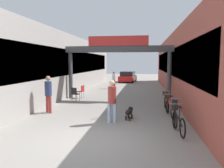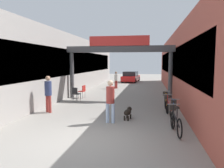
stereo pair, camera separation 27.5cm
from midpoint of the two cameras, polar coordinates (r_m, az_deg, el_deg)
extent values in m
plane|color=gray|center=(7.19, -6.17, -14.52)|extent=(80.00, 80.00, 0.00)
cube|color=#9E9993|center=(18.83, -12.00, 4.89)|extent=(3.00, 26.00, 4.51)
cube|color=black|center=(18.33, -7.69, 5.65)|extent=(0.04, 23.40, 1.80)
cube|color=#B25142|center=(17.78, 20.31, 4.62)|extent=(3.00, 26.00, 4.51)
cube|color=black|center=(17.57, 15.57, 5.49)|extent=(0.04, 23.40, 1.80)
cylinder|color=#4C4C4F|center=(15.50, -9.94, 2.26)|extent=(0.28, 0.28, 3.15)
cylinder|color=#4C4C4F|center=(14.66, 15.55, 1.95)|extent=(0.28, 0.28, 3.15)
cube|color=#4C4C4F|center=(14.71, 2.48, 9.10)|extent=(7.40, 0.44, 0.41)
cube|color=red|center=(14.55, 2.39, 11.21)|extent=(3.96, 0.10, 0.64)
cylinder|color=#A5BFE0|center=(9.04, -0.30, -7.54)|extent=(0.15, 0.15, 0.82)
cylinder|color=#A5BFE0|center=(8.98, 1.19, -7.63)|extent=(0.15, 0.15, 0.82)
cylinder|color=#99332D|center=(8.87, 0.45, -2.87)|extent=(0.37, 0.37, 0.68)
sphere|color=beige|center=(8.81, 0.45, 0.25)|extent=(0.25, 0.25, 0.23)
cylinder|color=#99332D|center=(11.15, -15.23, -5.13)|extent=(0.19, 0.19, 0.85)
cylinder|color=#99332D|center=(11.35, -15.89, -4.96)|extent=(0.19, 0.19, 0.85)
cylinder|color=navy|center=(11.13, -15.67, -1.12)|extent=(0.47, 0.47, 0.70)
sphere|color=tan|center=(11.09, -15.74, 1.45)|extent=(0.33, 0.33, 0.24)
cylinder|color=#99332D|center=(20.77, 1.63, -0.12)|extent=(0.19, 0.19, 0.75)
cylinder|color=#99332D|center=(20.57, 1.25, -0.18)|extent=(0.19, 0.19, 0.75)
cylinder|color=silver|center=(20.61, 1.45, 1.74)|extent=(0.46, 0.46, 0.62)
sphere|color=#8C664C|center=(20.59, 1.45, 2.98)|extent=(0.28, 0.28, 0.21)
ellipsoid|color=black|center=(9.56, 4.93, -7.36)|extent=(0.39, 0.66, 0.25)
sphere|color=black|center=(9.81, 5.39, -6.52)|extent=(0.25, 0.25, 0.21)
sphere|color=white|center=(9.74, 5.23, -7.20)|extent=(0.18, 0.18, 0.15)
cylinder|color=black|center=(9.81, 4.76, -8.37)|extent=(0.08, 0.08, 0.20)
cylinder|color=black|center=(9.77, 5.69, -8.44)|extent=(0.08, 0.08, 0.20)
cylinder|color=black|center=(9.47, 4.11, -8.89)|extent=(0.08, 0.08, 0.20)
cylinder|color=black|center=(9.42, 5.08, -8.97)|extent=(0.08, 0.08, 0.20)
torus|color=black|center=(8.54, 16.49, -9.09)|extent=(0.12, 0.67, 0.67)
torus|color=black|center=(7.59, 18.23, -11.02)|extent=(0.12, 0.67, 0.67)
cube|color=black|center=(8.02, 17.35, -8.76)|extent=(0.14, 0.94, 0.34)
cylinder|color=black|center=(7.85, 17.60, -7.42)|extent=(0.04, 0.04, 0.42)
cube|color=black|center=(7.81, 17.65, -5.85)|extent=(0.12, 0.23, 0.05)
cylinder|color=black|center=(8.40, 16.66, -6.69)|extent=(0.04, 0.04, 0.46)
cylinder|color=gray|center=(8.35, 16.71, -5.08)|extent=(0.46, 0.08, 0.03)
cube|color=#332D28|center=(8.57, 16.37, -5.88)|extent=(0.26, 0.22, 0.20)
torus|color=black|center=(9.67, 16.53, -7.37)|extent=(0.13, 0.67, 0.67)
torus|color=black|center=(8.68, 16.52, -8.87)|extent=(0.13, 0.67, 0.67)
cube|color=#234C9E|center=(9.13, 16.55, -6.98)|extent=(0.15, 0.94, 0.34)
cylinder|color=#234C9E|center=(8.97, 16.59, -5.77)|extent=(0.04, 0.04, 0.42)
cube|color=black|center=(8.93, 16.63, -4.39)|extent=(0.12, 0.23, 0.05)
cylinder|color=#234C9E|center=(9.53, 16.59, -5.22)|extent=(0.04, 0.04, 0.46)
cylinder|color=gray|center=(9.49, 16.63, -3.80)|extent=(0.46, 0.08, 0.03)
cube|color=#332D28|center=(9.71, 16.60, -4.54)|extent=(0.26, 0.23, 0.20)
torus|color=black|center=(10.93, 14.93, -5.82)|extent=(0.12, 0.67, 0.67)
torus|color=black|center=(9.95, 16.06, -6.98)|extent=(0.12, 0.67, 0.67)
cube|color=red|center=(10.40, 15.49, -5.41)|extent=(0.13, 0.94, 0.34)
cylinder|color=red|center=(10.25, 15.66, -4.33)|extent=(0.04, 0.04, 0.42)
cube|color=black|center=(10.21, 15.69, -3.11)|extent=(0.12, 0.23, 0.05)
cylinder|color=red|center=(10.80, 15.04, -3.91)|extent=(0.04, 0.04, 0.46)
cylinder|color=gray|center=(10.77, 15.07, -2.65)|extent=(0.46, 0.08, 0.03)
cube|color=#332D28|center=(10.98, 14.85, -3.33)|extent=(0.26, 0.22, 0.20)
torus|color=black|center=(12.12, 14.38, -4.68)|extent=(0.06, 0.67, 0.67)
torus|color=black|center=(11.12, 14.84, -5.62)|extent=(0.06, 0.67, 0.67)
cube|color=gold|center=(11.59, 14.63, -4.25)|extent=(0.04, 0.94, 0.34)
cylinder|color=gold|center=(11.44, 14.71, -3.27)|extent=(0.03, 0.03, 0.42)
cube|color=black|center=(11.41, 14.74, -2.18)|extent=(0.10, 0.22, 0.05)
cylinder|color=gold|center=(12.00, 14.45, -2.95)|extent=(0.03, 0.03, 0.46)
cylinder|color=gray|center=(11.97, 14.48, -1.81)|extent=(0.46, 0.03, 0.03)
cube|color=#332D28|center=(12.19, 14.38, -2.43)|extent=(0.24, 0.20, 0.20)
cylinder|color=gray|center=(9.86, 0.79, -5.90)|extent=(0.10, 0.10, 1.00)
sphere|color=gray|center=(9.77, 0.80, -2.86)|extent=(0.10, 0.10, 0.10)
cylinder|color=gray|center=(14.35, -8.78, -3.41)|extent=(0.04, 0.04, 0.45)
cylinder|color=gray|center=(14.14, -7.69, -3.53)|extent=(0.04, 0.04, 0.45)
cylinder|color=gray|center=(14.09, -9.63, -3.60)|extent=(0.04, 0.04, 0.45)
cylinder|color=gray|center=(13.88, -8.54, -3.72)|extent=(0.04, 0.04, 0.45)
cube|color=black|center=(14.08, -8.68, -2.58)|extent=(0.51, 0.51, 0.04)
cube|color=black|center=(13.91, -9.15, -1.77)|extent=(0.39, 0.17, 0.40)
cylinder|color=gray|center=(15.26, -8.30, -2.86)|extent=(0.04, 0.04, 0.45)
cylinder|color=gray|center=(15.55, -7.65, -2.69)|extent=(0.04, 0.04, 0.45)
cylinder|color=gray|center=(15.09, -7.19, -2.94)|extent=(0.04, 0.04, 0.45)
cylinder|color=gray|center=(15.39, -6.56, -2.77)|extent=(0.04, 0.04, 0.45)
cube|color=#B2231E|center=(15.29, -7.44, -1.91)|extent=(0.48, 0.48, 0.04)
cube|color=#B2231E|center=(15.17, -6.86, -1.12)|extent=(0.13, 0.40, 0.40)
cube|color=red|center=(27.82, 5.22, 1.55)|extent=(2.14, 4.16, 0.60)
cube|color=#1E2328|center=(27.64, 5.18, 2.72)|extent=(1.79, 2.35, 0.55)
cylinder|color=black|center=(29.41, 4.20, 1.43)|extent=(0.26, 0.62, 0.60)
cylinder|color=black|center=(29.14, 7.27, 1.36)|extent=(0.26, 0.62, 0.60)
cylinder|color=black|center=(26.58, 2.97, 0.99)|extent=(0.26, 0.62, 0.60)
cylinder|color=black|center=(26.28, 6.35, 0.90)|extent=(0.26, 0.62, 0.60)
camera|label=1|loc=(0.14, -89.34, 0.07)|focal=35.00mm
camera|label=2|loc=(0.14, 90.66, -0.07)|focal=35.00mm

